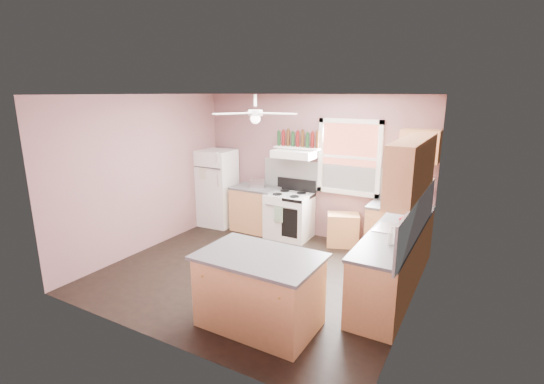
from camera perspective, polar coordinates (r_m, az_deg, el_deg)
The scene contains 32 objects.
floor at distance 6.25m, azimuth -2.19°, elevation -11.67°, with size 4.50×4.50×0.00m, color black.
ceiling at distance 5.62m, azimuth -2.46°, elevation 13.93°, with size 4.50×4.50×0.00m, color white.
wall_back at distance 7.55m, azimuth 5.76°, elevation 3.65°, with size 4.50×0.05×2.70m, color #7E5658.
wall_right at distance 5.03m, azimuth 20.40°, elevation -2.62°, with size 0.05×4.00×2.70m, color #7E5658.
wall_left at distance 7.22m, azimuth -17.91°, elevation 2.53°, with size 0.05×4.00×2.70m, color #7E5658.
backsplash_back at distance 7.38m, azimuth 8.81°, elevation 1.92°, with size 2.90×0.03×0.55m, color white.
backsplash_right at distance 5.37m, azimuth 20.35°, elevation -3.53°, with size 0.03×2.60×0.55m, color white.
window_view at distance 7.20m, azimuth 11.16°, elevation 4.96°, with size 1.00×0.02×1.20m, color brown.
window_frame at distance 7.18m, azimuth 11.10°, elevation 4.93°, with size 1.16×0.07×1.36m, color white.
refrigerator at distance 8.28m, azimuth -7.88°, elevation 0.59°, with size 0.67×0.65×1.59m, color white.
base_cabinet_left at distance 7.96m, azimuth -2.35°, elevation -2.55°, with size 0.90×0.60×0.86m, color tan.
counter_left at distance 7.85m, azimuth -2.39°, elevation 0.60°, with size 0.92×0.62×0.04m, color #4A4A4C.
toaster at distance 7.76m, azimuth -2.08°, elevation 1.29°, with size 0.28×0.16×0.18m, color silver.
stove at distance 7.57m, azimuth 2.51°, elevation -3.45°, with size 0.82×0.64×0.86m, color white.
range_hood at distance 7.35m, azimuth 3.30°, elevation 5.54°, with size 0.78×0.50×0.14m, color white.
bottle_shelf at distance 7.44m, azimuth 3.72°, elevation 6.42°, with size 0.90×0.26×0.03m, color white.
cart at distance 7.31m, azimuth 10.21°, elevation -5.56°, with size 0.56×0.37×0.56m, color tan.
base_cabinet_corner at distance 6.98m, azimuth 17.79°, elevation -5.69°, with size 1.00×0.60×0.86m, color tan.
base_cabinet_right at distance 5.67m, azimuth 16.81°, elevation -10.34°, with size 0.60×2.20×0.86m, color tan.
counter_corner at distance 6.85m, azimuth 18.08°, elevation -2.15°, with size 1.02×0.62×0.04m, color #4A4A4C.
counter_right at distance 5.50m, azimuth 17.05°, elevation -6.05°, with size 0.62×2.22×0.04m, color #4A4A4C.
sink at distance 5.69m, azimuth 17.50°, elevation -5.28°, with size 0.55×0.45×0.03m, color silver.
faucet at distance 5.64m, azimuth 19.15°, elevation -4.78°, with size 0.03×0.03×0.14m, color silver.
upper_cabinet_right at distance 5.44m, azimuth 19.64°, elevation 3.35°, with size 0.33×1.80×0.76m, color tan.
upper_cabinet_corner at distance 6.74m, azimuth 20.64°, elevation 6.27°, with size 0.60×0.33×0.52m, color tan.
paper_towel at distance 6.86m, azimuth 21.19°, elevation 0.82°, with size 0.12×0.12×0.26m, color white.
island at distance 4.82m, azimuth -1.82°, elevation -14.25°, with size 1.35×0.85×0.86m, color tan.
island_top at distance 4.63m, azimuth -1.86°, elevation -9.35°, with size 1.43×0.93×0.04m, color #4A4A4C.
ceiling_fan_hub at distance 5.63m, azimuth -2.43°, elevation 11.38°, with size 0.20×0.20×0.08m, color white.
soap_bottle at distance 5.10m, azimuth 16.90°, elevation -6.06°, with size 0.09×0.09×0.23m, color silver.
red_caddy at distance 5.90m, azimuth 18.90°, elevation -4.11°, with size 0.18×0.12×0.10m, color #A20D11.
wine_bottles at distance 7.42m, azimuth 3.77°, elevation 7.65°, with size 0.86×0.06×0.31m.
Camera 1 is at (2.95, -4.78, 2.73)m, focal length 26.00 mm.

